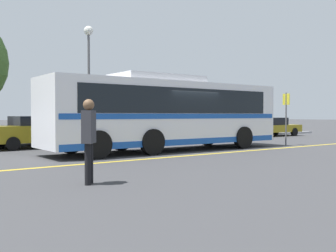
# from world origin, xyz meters

# --- Properties ---
(ground_plane) EXTENTS (220.00, 220.00, 0.00)m
(ground_plane) POSITION_xyz_m (0.00, 0.00, 0.00)
(ground_plane) COLOR #38383A
(lane_strip_0) EXTENTS (30.85, 0.20, 0.01)m
(lane_strip_0) POSITION_xyz_m (-0.50, -1.92, 0.00)
(lane_strip_0) COLOR gold
(lane_strip_0) RESTS_ON ground_plane
(curb_strip) EXTENTS (38.85, 0.36, 0.15)m
(curb_strip) POSITION_xyz_m (-0.50, 6.16, 0.07)
(curb_strip) COLOR #99999E
(curb_strip) RESTS_ON ground_plane
(transit_bus) EXTENTS (11.19, 2.77, 3.19)m
(transit_bus) POSITION_xyz_m (-0.51, 0.28, 1.66)
(transit_bus) COLOR silver
(transit_bus) RESTS_ON ground_plane
(parked_car_1) EXTENTS (4.84, 2.20, 1.47)m
(parked_car_1) POSITION_xyz_m (-4.51, 5.10, 0.76)
(parked_car_1) COLOR olive
(parked_car_1) RESTS_ON ground_plane
(parked_car_2) EXTENTS (4.30, 2.02, 1.41)m
(parked_car_2) POSITION_xyz_m (0.89, 4.69, 0.71)
(parked_car_2) COLOR #9E9EA3
(parked_car_2) RESTS_ON ground_plane
(parked_car_3) EXTENTS (4.68, 2.02, 1.23)m
(parked_car_3) POSITION_xyz_m (6.86, 5.00, 0.65)
(parked_car_3) COLOR navy
(parked_car_3) RESTS_ON ground_plane
(parked_car_4) EXTENTS (4.67, 1.98, 1.34)m
(parked_car_4) POSITION_xyz_m (12.39, 4.98, 0.68)
(parked_car_4) COLOR olive
(parked_car_4) RESTS_ON ground_plane
(pedestrian_0) EXTENTS (0.44, 0.46, 1.88)m
(pedestrian_0) POSITION_xyz_m (-6.84, -5.28, 1.08)
(pedestrian_0) COLOR black
(pedestrian_0) RESTS_ON ground_plane
(bus_stop_sign) EXTENTS (0.07, 0.40, 2.65)m
(bus_stop_sign) POSITION_xyz_m (5.97, -0.98, 1.66)
(bus_stop_sign) COLOR #59595E
(bus_stop_sign) RESTS_ON ground_plane
(street_lamp) EXTENTS (0.52, 0.52, 6.52)m
(street_lamp) POSITION_xyz_m (-0.90, 7.19, 4.77)
(street_lamp) COLOR #59595E
(street_lamp) RESTS_ON ground_plane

